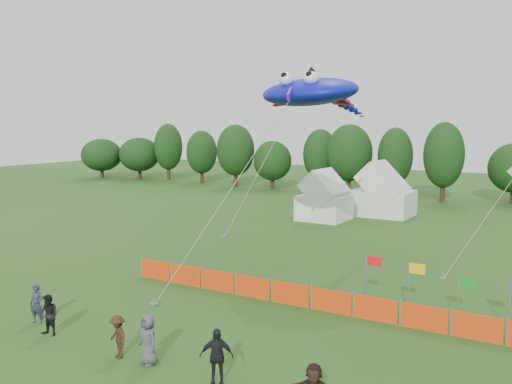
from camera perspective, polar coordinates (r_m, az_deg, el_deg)
The scene contains 14 objects.
ground at distance 21.35m, azimuth -8.77°, elevation -15.77°, with size 160.00×160.00×0.00m, color #234C16.
treeline at distance 61.03m, azimuth 20.85°, elevation 2.87°, with size 104.57×8.78×8.36m.
tent_left at distance 47.92m, azimuth 6.85°, elevation -0.75°, with size 3.85×3.85×3.40m.
tent_right at distance 50.94m, azimuth 12.55°, elevation -0.28°, with size 5.11×4.09×3.61m.
barrier_fence at distance 25.74m, azimuth 5.43°, elevation -10.48°, with size 19.90×0.06×1.00m.
flag_row at distance 25.44m, azimuth 17.54°, elevation -8.77°, with size 6.73×0.36×2.26m.
spectator_a at distance 25.46m, azimuth -21.08°, elevation -10.41°, with size 0.59×0.39×1.61m, color #272E41.
spectator_b at distance 23.91m, azimuth -20.00°, elevation -11.51°, with size 0.78×0.61×1.61m, color black.
spectator_c at distance 21.16m, azimuth -13.67°, elevation -13.87°, with size 0.99×0.57×1.53m, color #321F14.
spectator_d at distance 18.68m, azimuth -3.98°, elevation -16.09°, with size 1.08×0.45×1.84m, color black.
spectator_e at distance 20.39m, azimuth -10.70°, elevation -14.26°, with size 0.86×0.56×1.76m, color #48484D.
stingray_kite at distance 32.86m, azimuth 5.73°, elevation 9.85°, with size 6.98×18.52×10.95m.
small_kite_white at distance 38.13m, azimuth 23.41°, elevation -0.19°, with size 2.97×10.32×5.68m.
small_kite_dark at distance 43.45m, azimuth 1.71°, elevation 4.79°, with size 2.90×9.24×12.57m.
Camera 1 is at (12.81, -14.93, 8.30)m, focal length 40.00 mm.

